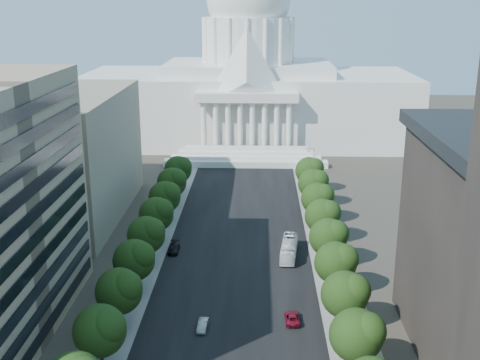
# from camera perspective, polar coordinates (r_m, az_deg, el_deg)

# --- Properties ---
(road_asphalt) EXTENTS (30.00, 260.00, 0.01)m
(road_asphalt) POSITION_cam_1_polar(r_m,az_deg,el_deg) (138.11, -0.03, -4.91)
(road_asphalt) COLOR black
(road_asphalt) RESTS_ON ground
(sidewalk_left) EXTENTS (8.00, 260.00, 0.02)m
(sidewalk_left) POSITION_cam_1_polar(r_m,az_deg,el_deg) (139.98, -7.85, -4.78)
(sidewalk_left) COLOR gray
(sidewalk_left) RESTS_ON ground
(sidewalk_right) EXTENTS (8.00, 260.00, 0.02)m
(sidewalk_right) POSITION_cam_1_polar(r_m,az_deg,el_deg) (138.83, 7.86, -4.96)
(sidewalk_right) COLOR gray
(sidewalk_right) RESTS_ON ground
(capitol) EXTENTS (120.00, 56.00, 73.00)m
(capitol) POSITION_cam_1_polar(r_m,az_deg,el_deg) (225.38, 0.77, 8.83)
(capitol) COLOR white
(capitol) RESTS_ON ground
(office_block_left_far) EXTENTS (38.00, 52.00, 30.00)m
(office_block_left_far) POSITION_cam_1_polar(r_m,az_deg,el_deg) (152.14, -18.29, 2.21)
(office_block_left_far) COLOR gray
(office_block_left_far) RESTS_ON ground
(tree_l_c) EXTENTS (7.79, 7.60, 9.97)m
(tree_l_c) POSITION_cam_1_polar(r_m,az_deg,el_deg) (89.15, -12.99, -13.66)
(tree_l_c) COLOR #33261C
(tree_l_c) RESTS_ON ground
(tree_l_d) EXTENTS (7.79, 7.60, 9.97)m
(tree_l_d) POSITION_cam_1_polar(r_m,az_deg,el_deg) (99.35, -11.25, -10.21)
(tree_l_d) COLOR #33261C
(tree_l_d) RESTS_ON ground
(tree_l_e) EXTENTS (7.79, 7.60, 9.97)m
(tree_l_e) POSITION_cam_1_polar(r_m,az_deg,el_deg) (109.92, -9.87, -7.40)
(tree_l_e) COLOR #33261C
(tree_l_e) RESTS_ON ground
(tree_l_f) EXTENTS (7.79, 7.60, 9.97)m
(tree_l_f) POSITION_cam_1_polar(r_m,az_deg,el_deg) (120.75, -8.75, -5.09)
(tree_l_f) COLOR #33261C
(tree_l_f) RESTS_ON ground
(tree_l_g) EXTENTS (7.79, 7.60, 9.97)m
(tree_l_g) POSITION_cam_1_polar(r_m,az_deg,el_deg) (131.79, -7.83, -3.16)
(tree_l_g) COLOR #33261C
(tree_l_g) RESTS_ON ground
(tree_l_h) EXTENTS (7.79, 7.60, 9.97)m
(tree_l_h) POSITION_cam_1_polar(r_m,az_deg,el_deg) (142.98, -7.05, -1.53)
(tree_l_h) COLOR #33261C
(tree_l_h) RESTS_ON ground
(tree_l_i) EXTENTS (7.79, 7.60, 9.97)m
(tree_l_i) POSITION_cam_1_polar(r_m,az_deg,el_deg) (154.29, -6.38, -0.14)
(tree_l_i) COLOR #33261C
(tree_l_i) RESTS_ON ground
(tree_l_j) EXTENTS (7.79, 7.60, 9.97)m
(tree_l_j) POSITION_cam_1_polar(r_m,az_deg,el_deg) (165.70, -5.80, 1.06)
(tree_l_j) COLOR #33261C
(tree_l_j) RESTS_ON ground
(tree_r_c) EXTENTS (7.79, 7.60, 9.97)m
(tree_r_c) POSITION_cam_1_polar(r_m,az_deg,el_deg) (87.57, 11.21, -14.14)
(tree_r_c) COLOR #33261C
(tree_r_c) RESTS_ON ground
(tree_r_d) EXTENTS (7.79, 7.60, 9.97)m
(tree_r_d) POSITION_cam_1_polar(r_m,az_deg,el_deg) (97.94, 10.11, -10.55)
(tree_r_d) COLOR #33261C
(tree_r_d) RESTS_ON ground
(tree_r_e) EXTENTS (7.79, 7.60, 9.97)m
(tree_r_e) POSITION_cam_1_polar(r_m,az_deg,el_deg) (108.64, 9.24, -7.67)
(tree_r_e) COLOR #33261C
(tree_r_e) RESTS_ON ground
(tree_r_f) EXTENTS (7.79, 7.60, 9.97)m
(tree_r_f) POSITION_cam_1_polar(r_m,az_deg,el_deg) (119.59, 8.54, -5.30)
(tree_r_f) COLOR #33261C
(tree_r_f) RESTS_ON ground
(tree_r_g) EXTENTS (7.79, 7.60, 9.97)m
(tree_r_g) POSITION_cam_1_polar(r_m,az_deg,el_deg) (130.72, 7.96, -3.33)
(tree_r_g) COLOR #33261C
(tree_r_g) RESTS_ON ground
(tree_r_h) EXTENTS (7.79, 7.60, 9.97)m
(tree_r_h) POSITION_cam_1_polar(r_m,az_deg,el_deg) (142.00, 7.47, -1.67)
(tree_r_h) COLOR #33261C
(tree_r_h) RESTS_ON ground
(tree_r_i) EXTENTS (7.79, 7.60, 9.97)m
(tree_r_i) POSITION_cam_1_polar(r_m,az_deg,el_deg) (153.39, 7.05, -0.26)
(tree_r_i) COLOR #33261C
(tree_r_i) RESTS_ON ground
(tree_r_j) EXTENTS (7.79, 7.60, 9.97)m
(tree_r_j) POSITION_cam_1_polar(r_m,az_deg,el_deg) (164.86, 6.70, 0.95)
(tree_r_j) COLOR #33261C
(tree_r_j) RESTS_ON ground
(streetlight_b) EXTENTS (2.61, 0.44, 9.00)m
(streetlight_b) POSITION_cam_1_polar(r_m,az_deg,el_deg) (87.48, 12.32, -14.73)
(streetlight_b) COLOR gray
(streetlight_b) RESTS_ON ground
(streetlight_c) EXTENTS (2.61, 0.44, 9.00)m
(streetlight_c) POSITION_cam_1_polar(r_m,az_deg,el_deg) (109.29, 10.03, -7.92)
(streetlight_c) COLOR gray
(streetlight_c) RESTS_ON ground
(streetlight_d) EXTENTS (2.61, 0.44, 9.00)m
(streetlight_d) POSITION_cam_1_polar(r_m,az_deg,el_deg) (132.23, 8.57, -3.41)
(streetlight_d) COLOR gray
(streetlight_d) RESTS_ON ground
(streetlight_e) EXTENTS (2.61, 0.44, 9.00)m
(streetlight_e) POSITION_cam_1_polar(r_m,az_deg,el_deg) (155.81, 7.55, -0.25)
(streetlight_e) COLOR gray
(streetlight_e) RESTS_ON ground
(streetlight_f) EXTENTS (2.61, 0.44, 9.00)m
(streetlight_f) POSITION_cam_1_polar(r_m,az_deg,el_deg) (179.77, 6.80, 2.07)
(streetlight_f) COLOR gray
(streetlight_f) RESTS_ON ground
(car_silver) EXTENTS (1.75, 4.31, 1.39)m
(car_silver) POSITION_cam_1_polar(r_m,az_deg,el_deg) (99.64, -3.54, -13.57)
(car_silver) COLOR #93969A
(car_silver) RESTS_ON ground
(car_red) EXTENTS (2.45, 5.14, 1.42)m
(car_red) POSITION_cam_1_polar(r_m,az_deg,el_deg) (101.78, 4.98, -12.90)
(car_red) COLOR maroon
(car_red) RESTS_ON ground
(car_dark_b) EXTENTS (2.35, 5.55, 1.60)m
(car_dark_b) POSITION_cam_1_polar(r_m,az_deg,el_deg) (127.95, -6.30, -6.44)
(car_dark_b) COLOR black
(car_dark_b) RESTS_ON ground
(city_bus) EXTENTS (4.32, 12.63, 3.45)m
(city_bus) POSITION_cam_1_polar(r_m,az_deg,el_deg) (125.16, 4.68, -6.48)
(city_bus) COLOR white
(city_bus) RESTS_ON ground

